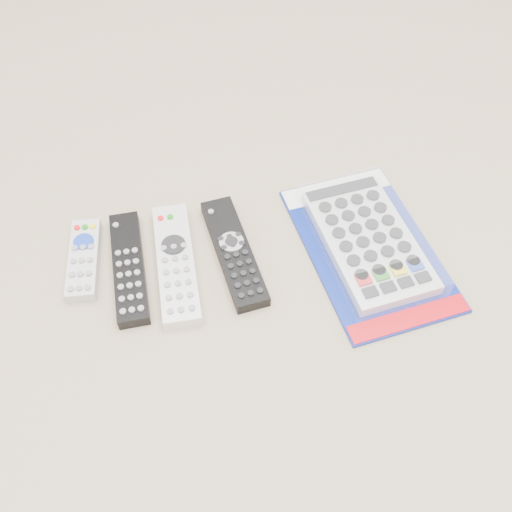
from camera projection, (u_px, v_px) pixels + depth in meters
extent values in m
plane|color=gray|center=(230.00, 277.00, 0.83)|extent=(5.00, 5.00, 0.00)
cube|color=#B0B0B3|center=(84.00, 259.00, 0.84)|extent=(0.06, 0.14, 0.02)
cylinder|color=#1736AD|center=(83.00, 241.00, 0.84)|extent=(0.03, 0.03, 0.00)
cube|color=black|center=(129.00, 267.00, 0.83)|extent=(0.04, 0.20, 0.02)
cube|color=silver|center=(176.00, 263.00, 0.83)|extent=(0.06, 0.21, 0.02)
cylinder|color=black|center=(173.00, 245.00, 0.84)|extent=(0.04, 0.04, 0.00)
cube|color=black|center=(234.00, 252.00, 0.85)|extent=(0.07, 0.21, 0.02)
cylinder|color=silver|center=(231.00, 242.00, 0.84)|extent=(0.04, 0.04, 0.00)
cube|color=navy|center=(368.00, 248.00, 0.86)|extent=(0.21, 0.31, 0.01)
cube|color=white|center=(336.00, 189.00, 0.93)|extent=(0.18, 0.06, 0.00)
cube|color=red|center=(409.00, 318.00, 0.78)|extent=(0.18, 0.05, 0.00)
cube|color=silver|center=(368.00, 241.00, 0.85)|extent=(0.15, 0.24, 0.02)
cube|color=white|center=(369.00, 237.00, 0.85)|extent=(0.17, 0.26, 0.03)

